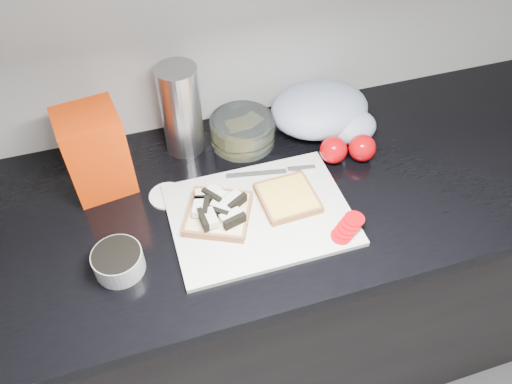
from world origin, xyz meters
TOP-DOWN VIEW (x-y plane):
  - base_cabinet at (0.00, 1.20)m, footprint 3.50×0.60m
  - countertop at (0.00, 1.20)m, footprint 3.50×0.64m
  - cutting_board at (-0.01, 1.13)m, footprint 0.40×0.30m
  - bread_left at (-0.11, 1.14)m, footprint 0.19×0.19m
  - bread_right at (0.06, 1.14)m, footprint 0.14×0.14m
  - tomato_slices at (0.15, 1.02)m, footprint 0.10×0.08m
  - knife at (0.08, 1.23)m, footprint 0.22×0.05m
  - seed_tub at (-0.33, 1.08)m, footprint 0.10×0.10m
  - tub_lid at (-0.20, 1.25)m, footprint 0.10×0.10m
  - glass_bowl at (0.02, 1.38)m, footprint 0.17×0.17m
  - bread_bag at (-0.34, 1.33)m, footprint 0.15×0.14m
  - steel_canister at (-0.12, 1.41)m, footprint 0.10×0.10m
  - grocery_bag at (0.24, 1.37)m, footprint 0.26×0.23m
  - whole_tomatoes at (0.25, 1.24)m, footprint 0.14×0.08m

SIDE VIEW (x-z plane):
  - base_cabinet at x=0.00m, z-range 0.00..0.86m
  - countertop at x=0.00m, z-range 0.86..0.90m
  - tub_lid at x=-0.20m, z-range 0.90..0.91m
  - cutting_board at x=-0.01m, z-range 0.90..0.91m
  - knife at x=0.08m, z-range 0.91..0.92m
  - bread_right at x=0.06m, z-range 0.91..0.93m
  - tomato_slices at x=0.15m, z-range 0.91..0.93m
  - bread_left at x=-0.11m, z-range 0.90..0.95m
  - seed_tub at x=-0.33m, z-range 0.90..0.96m
  - glass_bowl at x=0.02m, z-range 0.90..0.97m
  - whole_tomatoes at x=0.25m, z-range 0.90..0.97m
  - grocery_bag at x=0.24m, z-range 0.90..1.01m
  - bread_bag at x=-0.34m, z-range 0.90..1.11m
  - steel_canister at x=-0.12m, z-range 0.90..1.13m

